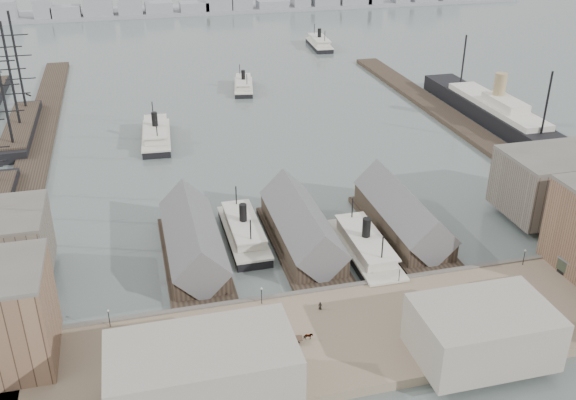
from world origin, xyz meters
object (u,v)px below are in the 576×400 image
object	(u,v)px
horse_cart_left	(168,351)
horse_cart_center	(303,338)
ferry_docked_west	(244,231)
ocean_steamer	(496,113)
horse_cart_right	(466,306)

from	to	relation	value
horse_cart_left	horse_cart_center	distance (m)	25.04
ferry_docked_west	ocean_steamer	xyz separation A→B (m)	(105.00, 61.12, 1.58)
ocean_steamer	horse_cart_center	bearing A→B (deg)	-134.25
horse_cart_left	ocean_steamer	bearing A→B (deg)	-31.30
ferry_docked_west	horse_cart_right	world-z (taller)	ferry_docked_west
ocean_steamer	horse_cart_center	xyz separation A→B (m)	(-101.97, -104.67, -1.23)
horse_cart_center	horse_cart_right	xyz separation A→B (m)	(34.18, 1.26, 0.08)
ferry_docked_west	horse_cart_left	bearing A→B (deg)	-117.95
ferry_docked_west	ocean_steamer	bearing A→B (deg)	30.20
horse_cart_center	horse_cart_left	bearing A→B (deg)	91.69
horse_cart_right	horse_cart_left	bearing A→B (deg)	105.79
horse_cart_center	horse_cart_right	bearing A→B (deg)	-81.04
ferry_docked_west	horse_cart_center	bearing A→B (deg)	-86.02
ferry_docked_west	horse_cart_right	xyz separation A→B (m)	(37.21, -42.29, 0.43)
ferry_docked_west	horse_cart_left	xyz separation A→B (m)	(-21.91, -41.30, 0.39)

